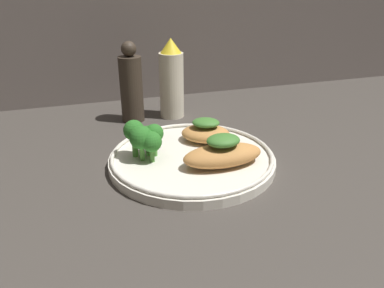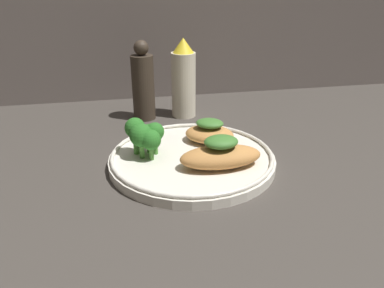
# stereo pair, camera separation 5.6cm
# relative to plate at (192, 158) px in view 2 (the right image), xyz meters

# --- Properties ---
(ground_plane) EXTENTS (1.80, 1.80, 0.01)m
(ground_plane) POSITION_rel_plate_xyz_m (0.00, 0.00, -0.01)
(ground_plane) COLOR #3D3833
(plate) EXTENTS (0.25, 0.25, 0.02)m
(plate) POSITION_rel_plate_xyz_m (0.00, 0.00, 0.00)
(plate) COLOR silver
(plate) RESTS_ON ground_plane
(grilled_meat_front) EXTENTS (0.12, 0.06, 0.05)m
(grilled_meat_front) POSITION_rel_plate_xyz_m (0.03, -0.04, 0.02)
(grilled_meat_front) COLOR #BC7F42
(grilled_meat_front) RESTS_ON plate
(grilled_meat_middle) EXTENTS (0.10, 0.09, 0.04)m
(grilled_meat_middle) POSITION_rel_plate_xyz_m (0.04, 0.05, 0.02)
(grilled_meat_middle) COLOR #BC7F42
(grilled_meat_middle) RESTS_ON plate
(broccoli_bunch) EXTENTS (0.06, 0.05, 0.06)m
(broccoli_bunch) POSITION_rel_plate_xyz_m (-0.07, 0.02, 0.04)
(broccoli_bunch) COLOR #4C8E38
(broccoli_bunch) RESTS_ON plate
(sauce_bottle) EXTENTS (0.05, 0.05, 0.16)m
(sauce_bottle) POSITION_rel_plate_xyz_m (0.03, 0.22, 0.07)
(sauce_bottle) COLOR beige
(sauce_bottle) RESTS_ON ground_plane
(pepper_grinder) EXTENTS (0.04, 0.04, 0.16)m
(pepper_grinder) POSITION_rel_plate_xyz_m (-0.05, 0.22, 0.06)
(pepper_grinder) COLOR #382D23
(pepper_grinder) RESTS_ON ground_plane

